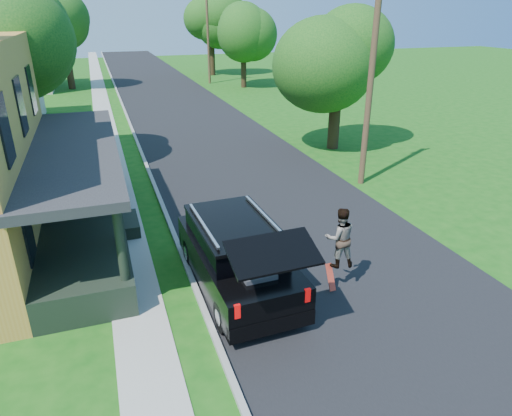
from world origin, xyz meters
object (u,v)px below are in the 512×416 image
object	(u,v)px
black_suv	(237,255)
utility_pole_near	(372,67)
skateboarder	(340,238)
tree_right_near	(338,53)

from	to	relation	value
black_suv	utility_pole_near	distance (m)	10.29
black_suv	utility_pole_near	size ratio (longest dim) A/B	0.58
skateboarder	black_suv	bearing A→B (deg)	-9.28
black_suv	skateboarder	size ratio (longest dim) A/B	3.31
skateboarder	utility_pole_near	bearing A→B (deg)	-115.67
skateboarder	utility_pole_near	xyz separation A→B (m)	(4.89, 6.84, 3.37)
black_suv	tree_right_near	bearing A→B (deg)	50.10
black_suv	tree_right_near	world-z (taller)	tree_right_near
tree_right_near	utility_pole_near	world-z (taller)	utility_pole_near
utility_pole_near	tree_right_near	bearing A→B (deg)	58.80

